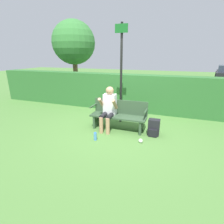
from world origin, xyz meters
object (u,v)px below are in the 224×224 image
person_seated (109,107)px  park_bench (119,115)px  signpost (121,70)px  tree (74,43)px  backpack (154,128)px  water_bottle (95,136)px

person_seated → park_bench: bearing=23.6°
person_seated → signpost: (0.15, 0.68, 0.95)m
person_seated → tree: tree is taller
park_bench → backpack: size_ratio=3.57×
signpost → person_seated: bearing=-102.0°
park_bench → tree: (-3.65, 3.83, 2.20)m
signpost → water_bottle: bearing=-98.4°
park_bench → water_bottle: park_bench is taller
water_bottle → person_seated: bearing=84.8°
backpack → water_bottle: (-1.35, -0.79, -0.11)m
park_bench → water_bottle: size_ratio=7.25×
park_bench → person_seated: 0.38m
water_bottle → tree: bearing=125.0°
park_bench → person_seated: (-0.27, -0.12, 0.25)m
backpack → water_bottle: size_ratio=2.03×
water_bottle → signpost: 2.12m
water_bottle → tree: (-3.31, 4.73, 2.52)m
water_bottle → park_bench: bearing=69.3°
person_seated → water_bottle: (-0.07, -0.78, -0.57)m
backpack → park_bench: bearing=173.9°
park_bench → water_bottle: 1.01m
person_seated → water_bottle: size_ratio=5.60×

